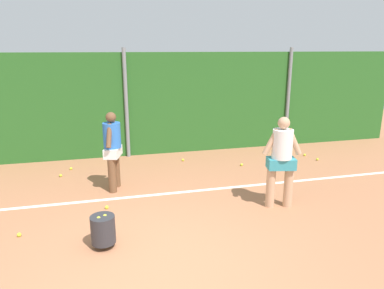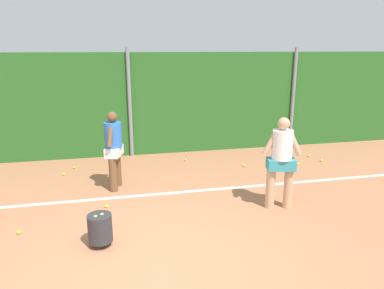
% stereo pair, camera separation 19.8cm
% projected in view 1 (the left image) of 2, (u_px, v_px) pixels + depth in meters
% --- Properties ---
extents(ground_plane, '(25.13, 25.13, 0.00)m').
position_uv_depth(ground_plane, '(144.00, 215.00, 6.35)').
color(ground_plane, '#B2704C').
extents(hedge_fence_backdrop, '(16.33, 0.25, 2.76)m').
position_uv_depth(hedge_fence_backdrop, '(126.00, 105.00, 9.56)').
color(hedge_fence_backdrop, '#286023').
rests_on(hedge_fence_backdrop, ground_plane).
extents(fence_post_center, '(0.10, 0.10, 2.89)m').
position_uv_depth(fence_post_center, '(126.00, 104.00, 9.38)').
color(fence_post_center, gray).
rests_on(fence_post_center, ground_plane).
extents(fence_post_right, '(0.10, 0.10, 2.89)m').
position_uv_depth(fence_post_right, '(288.00, 98.00, 10.49)').
color(fence_post_right, gray).
rests_on(fence_post_right, ground_plane).
extents(court_baseline_paint, '(11.94, 0.10, 0.01)m').
position_uv_depth(court_baseline_paint, '(140.00, 196.00, 7.13)').
color(court_baseline_paint, white).
rests_on(court_baseline_paint, ground_plane).
extents(player_foreground_near, '(0.70, 0.39, 1.70)m').
position_uv_depth(player_foreground_near, '(281.00, 157.00, 6.44)').
color(player_foreground_near, tan).
rests_on(player_foreground_near, ground_plane).
extents(player_midcourt, '(0.41, 0.76, 1.64)m').
position_uv_depth(player_midcourt, '(113.00, 147.00, 7.27)').
color(player_midcourt, brown).
rests_on(player_midcourt, ground_plane).
extents(ball_hopper, '(0.36, 0.36, 0.51)m').
position_uv_depth(ball_hopper, '(103.00, 229.00, 5.25)').
color(ball_hopper, '#2D2D33').
rests_on(ball_hopper, ground_plane).
extents(tennis_ball_0, '(0.07, 0.07, 0.07)m').
position_uv_depth(tennis_ball_0, '(19.00, 235.00, 5.60)').
color(tennis_ball_0, '#CCDB33').
rests_on(tennis_ball_0, ground_plane).
extents(tennis_ball_1, '(0.07, 0.07, 0.07)m').
position_uv_depth(tennis_ball_1, '(183.00, 160.00, 9.33)').
color(tennis_ball_1, '#CCDB33').
rests_on(tennis_ball_1, ground_plane).
extents(tennis_ball_3, '(0.07, 0.07, 0.07)m').
position_uv_depth(tennis_ball_3, '(107.00, 207.00, 6.57)').
color(tennis_ball_3, '#CCDB33').
rests_on(tennis_ball_3, ground_plane).
extents(tennis_ball_5, '(0.07, 0.07, 0.07)m').
position_uv_depth(tennis_ball_5, '(61.00, 175.00, 8.20)').
color(tennis_ball_5, '#CCDB33').
rests_on(tennis_ball_5, ground_plane).
extents(tennis_ball_6, '(0.07, 0.07, 0.07)m').
position_uv_depth(tennis_ball_6, '(317.00, 159.00, 9.39)').
color(tennis_ball_6, '#CCDB33').
rests_on(tennis_ball_6, ground_plane).
extents(tennis_ball_9, '(0.07, 0.07, 0.07)m').
position_uv_depth(tennis_ball_9, '(71.00, 169.00, 8.67)').
color(tennis_ball_9, '#CCDB33').
rests_on(tennis_ball_9, ground_plane).
extents(tennis_ball_10, '(0.07, 0.07, 0.07)m').
position_uv_depth(tennis_ball_10, '(242.00, 165.00, 8.96)').
color(tennis_ball_10, '#CCDB33').
rests_on(tennis_ball_10, ground_plane).
extents(tennis_ball_11, '(0.07, 0.07, 0.07)m').
position_uv_depth(tennis_ball_11, '(295.00, 163.00, 9.10)').
color(tennis_ball_11, '#CCDB33').
rests_on(tennis_ball_11, ground_plane).
extents(tennis_ball_12, '(0.07, 0.07, 0.07)m').
position_uv_depth(tennis_ball_12, '(290.00, 158.00, 9.51)').
color(tennis_ball_12, '#CCDB33').
rests_on(tennis_ball_12, ground_plane).
extents(tennis_ball_13, '(0.07, 0.07, 0.07)m').
position_uv_depth(tennis_ball_13, '(305.00, 155.00, 9.78)').
color(tennis_ball_13, '#CCDB33').
rests_on(tennis_ball_13, ground_plane).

